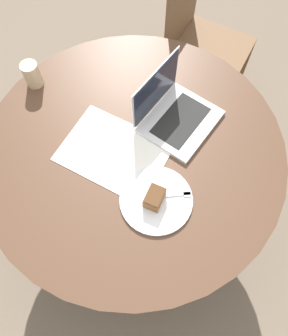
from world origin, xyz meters
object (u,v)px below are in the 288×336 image
at_px(plate, 156,200).
at_px(laptop, 175,114).
at_px(coffee_glass, 32,74).
at_px(chair, 199,37).

bearing_deg(plate, laptop, 120.74).
bearing_deg(laptop, plate, 23.98).
bearing_deg(coffee_glass, chair, 76.78).
height_order(chair, plate, chair).
height_order(plate, coffee_glass, coffee_glass).
distance_m(chair, laptop, 0.77).
bearing_deg(plate, coffee_glass, 176.91).
height_order(chair, laptop, chair).
relative_size(coffee_glass, laptop, 0.35).
xyz_separation_m(plate, coffee_glass, (-0.74, 0.04, 0.05)).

